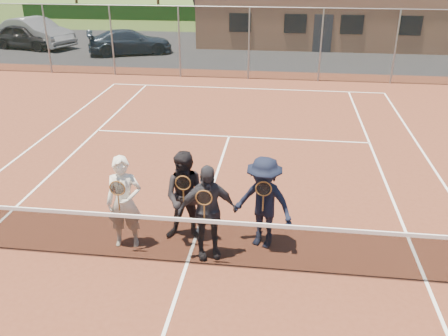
# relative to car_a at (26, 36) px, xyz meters

# --- Properties ---
(ground) EXTENTS (220.00, 220.00, 0.00)m
(ground) POSITION_rel_car_a_xyz_m (13.05, 1.02, -0.69)
(ground) COLOR #33491A
(ground) RESTS_ON ground
(court_surface) EXTENTS (30.00, 30.00, 0.02)m
(court_surface) POSITION_rel_car_a_xyz_m (13.05, -18.98, -0.68)
(court_surface) COLOR #562819
(court_surface) RESTS_ON ground
(tarmac_carpark) EXTENTS (40.00, 12.00, 0.01)m
(tarmac_carpark) POSITION_rel_car_a_xyz_m (9.05, 1.02, -0.68)
(tarmac_carpark) COLOR black
(tarmac_carpark) RESTS_ON ground
(hedge_row) EXTENTS (40.00, 1.20, 1.10)m
(hedge_row) POSITION_rel_car_a_xyz_m (13.05, 13.02, -0.14)
(hedge_row) COLOR black
(hedge_row) RESTS_ON ground
(car_a) EXTENTS (4.28, 2.44, 1.37)m
(car_a) POSITION_rel_car_a_xyz_m (0.00, 0.00, 0.00)
(car_a) COLOR black
(car_a) RESTS_ON ground
(car_b) EXTENTS (5.21, 3.59, 1.63)m
(car_b) POSITION_rel_car_a_xyz_m (0.30, 0.52, 0.13)
(car_b) COLOR gray
(car_b) RESTS_ON ground
(car_c) EXTENTS (4.76, 3.32, 1.28)m
(car_c) POSITION_rel_car_a_xyz_m (6.29, -0.76, -0.05)
(car_c) COLOR #1A2635
(car_c) RESTS_ON ground
(court_markings) EXTENTS (11.03, 23.83, 0.01)m
(court_markings) POSITION_rel_car_a_xyz_m (13.05, -18.98, -0.66)
(court_markings) COLOR white
(court_markings) RESTS_ON court_surface
(tennis_net) EXTENTS (11.68, 0.08, 1.10)m
(tennis_net) POSITION_rel_car_a_xyz_m (13.05, -18.98, -0.15)
(tennis_net) COLOR slate
(tennis_net) RESTS_ON ground
(perimeter_fence) EXTENTS (30.07, 0.07, 3.02)m
(perimeter_fence) POSITION_rel_car_a_xyz_m (13.05, -5.48, 0.84)
(perimeter_fence) COLOR slate
(perimeter_fence) RESTS_ON ground
(player_a) EXTENTS (0.71, 0.55, 1.80)m
(player_a) POSITION_rel_car_a_xyz_m (11.81, -18.50, 0.24)
(player_a) COLOR silver
(player_a) RESTS_ON court_surface
(player_b) EXTENTS (0.88, 0.68, 1.80)m
(player_b) POSITION_rel_car_a_xyz_m (12.91, -18.15, 0.24)
(player_b) COLOR black
(player_b) RESTS_ON court_surface
(player_c) EXTENTS (1.14, 0.76, 1.80)m
(player_c) POSITION_rel_car_a_xyz_m (13.37, -18.65, 0.24)
(player_c) COLOR #27272D
(player_c) RESTS_ON court_surface
(player_d) EXTENTS (1.33, 1.05, 1.80)m
(player_d) POSITION_rel_car_a_xyz_m (14.34, -18.19, 0.23)
(player_d) COLOR black
(player_d) RESTS_ON court_surface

